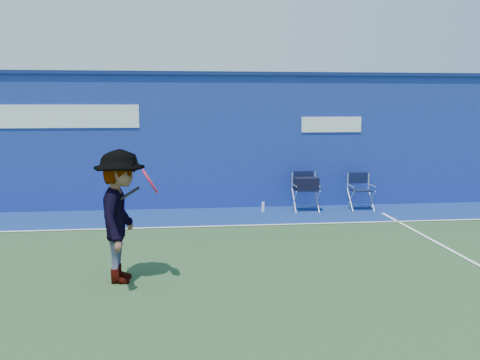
{
  "coord_description": "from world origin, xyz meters",
  "views": [
    {
      "loc": [
        0.23,
        -6.41,
        2.34
      ],
      "look_at": [
        1.22,
        2.6,
        1.0
      ],
      "focal_mm": 38.0,
      "sensor_mm": 36.0,
      "label": 1
    }
  ],
  "objects": [
    {
      "name": "stadium_wall",
      "position": [
        -0.0,
        5.2,
        1.55
      ],
      "size": [
        24.0,
        0.5,
        3.08
      ],
      "color": "navy",
      "rests_on": "ground"
    },
    {
      "name": "court_lines",
      "position": [
        0.0,
        0.6,
        0.01
      ],
      "size": [
        24.0,
        12.0,
        0.01
      ],
      "color": "white",
      "rests_on": "out_of_bounds_strip"
    },
    {
      "name": "out_of_bounds_strip",
      "position": [
        0.0,
        4.1,
        0.0
      ],
      "size": [
        24.0,
        1.8,
        0.01
      ],
      "primitive_type": "cube",
      "color": "navy",
      "rests_on": "ground"
    },
    {
      "name": "directors_chair_left",
      "position": [
        2.9,
        4.47,
        0.36
      ],
      "size": [
        0.52,
        0.47,
        0.87
      ],
      "color": "silver",
      "rests_on": "ground"
    },
    {
      "name": "directors_chair_right",
      "position": [
        4.17,
        4.47,
        0.26
      ],
      "size": [
        0.49,
        0.44,
        0.82
      ],
      "color": "silver",
      "rests_on": "ground"
    },
    {
      "name": "ground",
      "position": [
        0.0,
        0.0,
        0.0
      ],
      "size": [
        80.0,
        80.0,
        0.0
      ],
      "primitive_type": "plane",
      "color": "#294625",
      "rests_on": "ground"
    },
    {
      "name": "tennis_player",
      "position": [
        -0.62,
        0.28,
        0.89
      ],
      "size": [
        0.88,
        1.16,
        1.77
      ],
      "color": "#EA4738",
      "rests_on": "ground"
    },
    {
      "name": "water_bottle",
      "position": [
        1.94,
        4.47,
        0.11
      ],
      "size": [
        0.07,
        0.07,
        0.22
      ],
      "primitive_type": "cylinder",
      "color": "white",
      "rests_on": "ground"
    }
  ]
}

